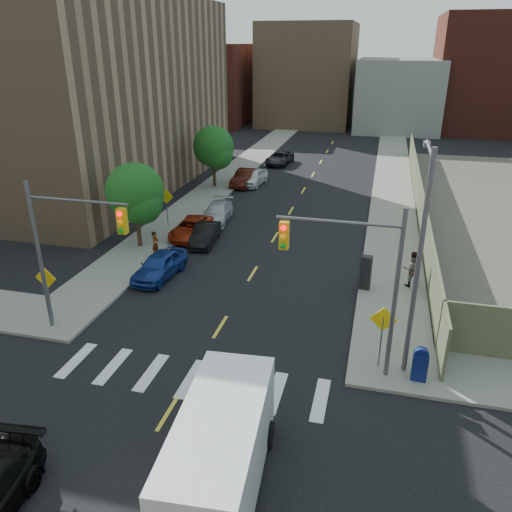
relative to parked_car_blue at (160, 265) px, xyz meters
The scene contains 29 objects.
ground 13.26m from the parked_car_blue, 68.11° to the right, with size 160.00×160.00×0.00m, color black.
sidewalk_nw 29.36m from the parked_car_blue, 95.50° to the left, with size 3.50×73.00×0.15m, color gray.
sidewalk_ne 31.86m from the parked_car_blue, 66.53° to the left, with size 3.50×73.00×0.15m, color gray.
fence_north 21.41m from the parked_car_blue, 47.24° to the left, with size 0.12×44.00×2.50m, color #595B40.
building_nw 25.65m from the parked_car_blue, 133.93° to the left, with size 22.00×30.00×16.00m, color #8C6B4C.
bg_bldg_west 60.42m from the parked_car_blue, 106.47° to the left, with size 14.00×18.00×12.00m, color #592319.
bg_bldg_midwest 60.11m from the parked_car_blue, 91.02° to the left, with size 14.00×16.00×15.00m, color #8C6B4C.
bg_bldg_center 59.30m from the parked_car_blue, 77.37° to the left, with size 12.00×16.00×10.00m, color gray.
bg_bldg_east 65.91m from the parked_car_blue, 65.72° to the left, with size 18.00×18.00×16.00m, color #592319.
signal_nw 7.42m from the parked_car_blue, 99.49° to the right, with size 4.59×0.30×7.00m.
signal_ne 13.16m from the parked_car_blue, 29.92° to the right, with size 4.59×0.30×7.00m.
streetlight_ne 14.89m from the parked_car_blue, 22.29° to the right, with size 0.25×3.70×9.00m.
warn_sign_nw 6.58m from the parked_car_blue, 116.35° to the right, with size 1.06×0.06×2.83m.
warn_sign_ne 13.50m from the parked_car_blue, 25.48° to the right, with size 1.06×0.06×2.83m.
warn_sign_midwest 8.33m from the parked_car_blue, 110.37° to the left, with size 1.06×0.06×2.83m.
tree_west_near 5.58m from the parked_car_blue, 129.21° to the left, with size 3.66×3.64×5.52m.
tree_west_far 19.21m from the parked_car_blue, 99.29° to the left, with size 3.66×3.64×5.52m.
parked_car_blue is the anchor object (origin of this frame).
parked_car_black 5.57m from the parked_car_blue, 82.41° to the left, with size 1.35×3.88×1.28m, color black.
parked_car_red 6.44m from the parked_car_blue, 95.04° to the left, with size 2.07×4.50×1.25m, color #9F280F.
parked_car_silver 9.92m from the parked_car_blue, 89.45° to the left, with size 1.86×4.58×1.33m, color #ACAFB4.
parked_car_white 20.46m from the parked_car_blue, 89.64° to the left, with size 1.74×4.32×1.47m, color white.
parked_car_maroon 20.08m from the parked_car_blue, 91.61° to the left, with size 1.56×4.47×1.47m, color #38120B.
parked_car_grey 29.48m from the parked_car_blue, 88.57° to the left, with size 2.23×4.83×1.34m, color black.
cargo_van 14.94m from the parked_car_blue, 58.60° to the right, with size 2.85×6.11×2.72m.
mailbox 15.04m from the parked_car_blue, 24.70° to the right, with size 0.60×0.47×1.41m.
payphone 11.29m from the parked_car_blue, ahead, with size 0.55×0.45×1.85m, color black.
pedestrian_west 2.83m from the parked_car_blue, 118.95° to the left, with size 0.57×0.37×1.56m, color gray.
pedestrian_east 13.74m from the parked_car_blue, ahead, with size 0.96×0.75×1.98m, color gray.
Camera 1 is at (6.53, -10.99, 12.17)m, focal length 35.00 mm.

